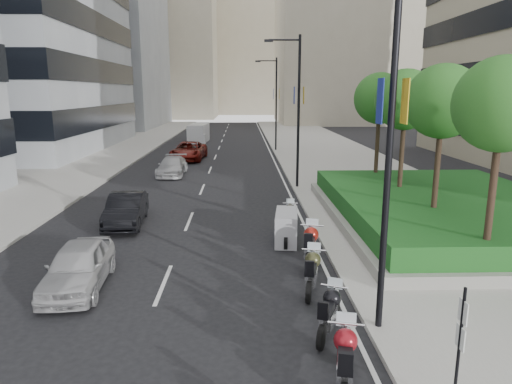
{
  "coord_description": "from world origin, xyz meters",
  "views": [
    {
      "loc": [
        0.96,
        -9.21,
        5.81
      ],
      "look_at": [
        1.48,
        8.05,
        2.0
      ],
      "focal_mm": 32.0,
      "sensor_mm": 36.0,
      "label": 1
    }
  ],
  "objects_px": {
    "motorcycle_5": "(286,227)",
    "delivery_van": "(198,134)",
    "lamp_post_2": "(275,99)",
    "motorcycle_4": "(310,245)",
    "motorcycle_6": "(290,215)",
    "parking_sign": "(460,342)",
    "motorcycle_1": "(345,359)",
    "lamp_post_0": "(384,125)",
    "lamp_post_1": "(296,105)",
    "car_d": "(189,151)",
    "motorcycle_3": "(312,271)",
    "car_a": "(78,266)",
    "motorcycle_2": "(330,312)",
    "car_c": "(172,166)",
    "car_b": "(126,210)"
  },
  "relations": [
    {
      "from": "motorcycle_5",
      "to": "delivery_van",
      "type": "height_order",
      "value": "delivery_van"
    },
    {
      "from": "lamp_post_2",
      "to": "motorcycle_5",
      "type": "height_order",
      "value": "lamp_post_2"
    },
    {
      "from": "motorcycle_4",
      "to": "motorcycle_6",
      "type": "bearing_deg",
      "value": 16.6
    },
    {
      "from": "parking_sign",
      "to": "motorcycle_1",
      "type": "distance_m",
      "value": 2.19
    },
    {
      "from": "parking_sign",
      "to": "lamp_post_0",
      "type": "bearing_deg",
      "value": 102.33
    },
    {
      "from": "lamp_post_1",
      "to": "lamp_post_0",
      "type": "bearing_deg",
      "value": -90.0
    },
    {
      "from": "car_d",
      "to": "motorcycle_3",
      "type": "bearing_deg",
      "value": -72.01
    },
    {
      "from": "car_a",
      "to": "delivery_van",
      "type": "bearing_deg",
      "value": 86.13
    },
    {
      "from": "motorcycle_1",
      "to": "lamp_post_2",
      "type": "bearing_deg",
      "value": 11.07
    },
    {
      "from": "motorcycle_2",
      "to": "delivery_van",
      "type": "relative_size",
      "value": 0.39
    },
    {
      "from": "lamp_post_1",
      "to": "motorcycle_6",
      "type": "relative_size",
      "value": 4.51
    },
    {
      "from": "lamp_post_2",
      "to": "motorcycle_3",
      "type": "bearing_deg",
      "value": -92.01
    },
    {
      "from": "motorcycle_2",
      "to": "motorcycle_4",
      "type": "height_order",
      "value": "motorcycle_4"
    },
    {
      "from": "lamp_post_1",
      "to": "motorcycle_2",
      "type": "xyz_separation_m",
      "value": [
        -1.07,
        -17.03,
        -4.51
      ]
    },
    {
      "from": "lamp_post_1",
      "to": "lamp_post_2",
      "type": "distance_m",
      "value": 18.0
    },
    {
      "from": "lamp_post_1",
      "to": "car_c",
      "type": "distance_m",
      "value": 10.48
    },
    {
      "from": "car_d",
      "to": "car_c",
      "type": "bearing_deg",
      "value": -88.52
    },
    {
      "from": "car_c",
      "to": "delivery_van",
      "type": "xyz_separation_m",
      "value": [
        -0.15,
        21.75,
        0.32
      ]
    },
    {
      "from": "motorcycle_1",
      "to": "motorcycle_4",
      "type": "relative_size",
      "value": 0.94
    },
    {
      "from": "parking_sign",
      "to": "motorcycle_3",
      "type": "distance_m",
      "value": 5.78
    },
    {
      "from": "lamp_post_1",
      "to": "motorcycle_4",
      "type": "height_order",
      "value": "lamp_post_1"
    },
    {
      "from": "motorcycle_1",
      "to": "motorcycle_3",
      "type": "relative_size",
      "value": 1.02
    },
    {
      "from": "motorcycle_5",
      "to": "car_c",
      "type": "distance_m",
      "value": 16.44
    },
    {
      "from": "motorcycle_2",
      "to": "car_b",
      "type": "bearing_deg",
      "value": 61.02
    },
    {
      "from": "motorcycle_3",
      "to": "motorcycle_5",
      "type": "xyz_separation_m",
      "value": [
        -0.34,
        4.41,
        0.03
      ]
    },
    {
      "from": "car_c",
      "to": "delivery_van",
      "type": "relative_size",
      "value": 0.88
    },
    {
      "from": "lamp_post_1",
      "to": "parking_sign",
      "type": "bearing_deg",
      "value": -88.12
    },
    {
      "from": "motorcycle_6",
      "to": "car_c",
      "type": "relative_size",
      "value": 0.45
    },
    {
      "from": "motorcycle_3",
      "to": "car_b",
      "type": "bearing_deg",
      "value": 59.61
    },
    {
      "from": "motorcycle_6",
      "to": "delivery_van",
      "type": "xyz_separation_m",
      "value": [
        -7.2,
        34.69,
        0.44
      ]
    },
    {
      "from": "lamp_post_1",
      "to": "motorcycle_5",
      "type": "distance_m",
      "value": 11.19
    },
    {
      "from": "lamp_post_2",
      "to": "car_c",
      "type": "xyz_separation_m",
      "value": [
        -8.16,
        -13.14,
        -4.42
      ]
    },
    {
      "from": "motorcycle_2",
      "to": "car_a",
      "type": "bearing_deg",
      "value": 91.73
    },
    {
      "from": "parking_sign",
      "to": "motorcycle_2",
      "type": "bearing_deg",
      "value": 120.22
    },
    {
      "from": "lamp_post_0",
      "to": "motorcycle_1",
      "type": "bearing_deg",
      "value": -118.65
    },
    {
      "from": "motorcycle_3",
      "to": "car_d",
      "type": "relative_size",
      "value": 0.39
    },
    {
      "from": "lamp_post_0",
      "to": "car_b",
      "type": "relative_size",
      "value": 2.14
    },
    {
      "from": "car_a",
      "to": "motorcycle_1",
      "type": "bearing_deg",
      "value": -39.65
    },
    {
      "from": "lamp_post_2",
      "to": "car_a",
      "type": "bearing_deg",
      "value": -104.18
    },
    {
      "from": "car_c",
      "to": "motorcycle_4",
      "type": "bearing_deg",
      "value": -66.58
    },
    {
      "from": "motorcycle_1",
      "to": "lamp_post_0",
      "type": "bearing_deg",
      "value": -15.78
    },
    {
      "from": "motorcycle_2",
      "to": "delivery_van",
      "type": "xyz_separation_m",
      "value": [
        -7.24,
        43.64,
        0.41
      ]
    },
    {
      "from": "lamp_post_0",
      "to": "car_c",
      "type": "height_order",
      "value": "lamp_post_0"
    },
    {
      "from": "motorcycle_1",
      "to": "delivery_van",
      "type": "xyz_separation_m",
      "value": [
        -7.14,
        45.75,
        0.37
      ]
    },
    {
      "from": "car_c",
      "to": "car_b",
      "type": "bearing_deg",
      "value": -90.5
    },
    {
      "from": "lamp_post_0",
      "to": "car_d",
      "type": "distance_m",
      "value": 30.66
    },
    {
      "from": "car_d",
      "to": "delivery_van",
      "type": "height_order",
      "value": "delivery_van"
    },
    {
      "from": "lamp_post_1",
      "to": "motorcycle_3",
      "type": "distance_m",
      "value": 15.28
    },
    {
      "from": "motorcycle_5",
      "to": "motorcycle_6",
      "type": "xyz_separation_m",
      "value": [
        0.36,
        2.08,
        -0.09
      ]
    },
    {
      "from": "delivery_van",
      "to": "car_b",
      "type": "bearing_deg",
      "value": -85.8
    }
  ]
}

